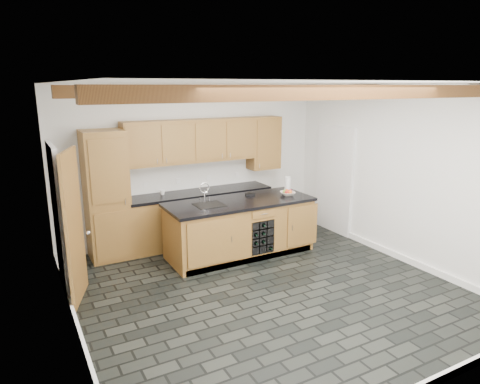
# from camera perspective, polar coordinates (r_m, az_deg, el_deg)

# --- Properties ---
(ground) EXTENTS (5.00, 5.00, 0.00)m
(ground) POSITION_cam_1_polar(r_m,az_deg,el_deg) (6.17, 3.36, -12.68)
(ground) COLOR black
(ground) RESTS_ON ground
(room_shell) EXTENTS (5.01, 5.00, 5.00)m
(room_shell) POSITION_cam_1_polar(r_m,az_deg,el_deg) (6.06, 0.23, 2.17)
(room_shell) COLOR white
(room_shell) RESTS_ON ground
(back_cabinetry) EXTENTS (3.65, 0.62, 2.20)m
(back_cabinetry) POSITION_cam_1_polar(r_m,az_deg,el_deg) (7.58, -7.92, 0.21)
(back_cabinetry) COLOR olive
(back_cabinetry) RESTS_ON ground
(island) EXTENTS (2.48, 0.96, 0.93)m
(island) POSITION_cam_1_polar(r_m,az_deg,el_deg) (7.16, 0.07, -4.77)
(island) COLOR olive
(island) RESTS_ON ground
(faucet) EXTENTS (0.45, 0.40, 0.34)m
(faucet) POSITION_cam_1_polar(r_m,az_deg,el_deg) (6.82, -4.24, -1.38)
(faucet) COLOR black
(faucet) RESTS_ON island
(kitchen_scale) EXTENTS (0.17, 0.12, 0.05)m
(kitchen_scale) POSITION_cam_1_polar(r_m,az_deg,el_deg) (7.38, 1.38, -0.24)
(kitchen_scale) COLOR black
(kitchen_scale) RESTS_ON island
(fruit_bowl) EXTENTS (0.31, 0.31, 0.06)m
(fruit_bowl) POSITION_cam_1_polar(r_m,az_deg,el_deg) (7.41, 6.37, -0.20)
(fruit_bowl) COLOR beige
(fruit_bowl) RESTS_ON island
(fruit_cluster) EXTENTS (0.16, 0.17, 0.07)m
(fruit_cluster) POSITION_cam_1_polar(r_m,az_deg,el_deg) (7.40, 6.38, 0.04)
(fruit_cluster) COLOR red
(fruit_cluster) RESTS_ON fruit_bowl
(paper_towel) EXTENTS (0.11, 0.11, 0.24)m
(paper_towel) POSITION_cam_1_polar(r_m,az_deg,el_deg) (7.78, 6.38, 1.15)
(paper_towel) COLOR white
(paper_towel) RESTS_ON island
(mug) EXTENTS (0.11, 0.11, 0.08)m
(mug) POSITION_cam_1_polar(r_m,az_deg,el_deg) (7.53, -10.31, -0.04)
(mug) COLOR white
(mug) RESTS_ON back_cabinetry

